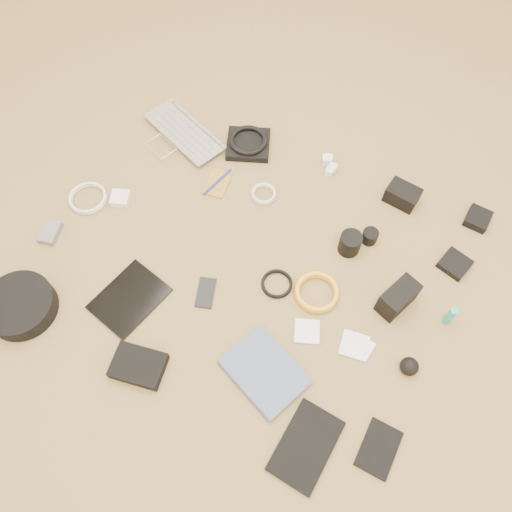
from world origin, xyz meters
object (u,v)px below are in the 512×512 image
at_px(headphone_case, 20,306).
at_px(paperback, 242,391).
at_px(phone, 206,293).
at_px(laptop, 174,140).
at_px(dslr_camera, 402,195).
at_px(tablet, 130,298).

xyz_separation_m(headphone_case, paperback, (0.74, 0.05, -0.02)).
xyz_separation_m(phone, headphone_case, (-0.50, -0.29, 0.03)).
xyz_separation_m(laptop, paperback, (0.64, -0.75, -0.00)).
height_order(phone, headphone_case, headphone_case).
xyz_separation_m(laptop, dslr_camera, (0.86, 0.10, 0.02)).
distance_m(tablet, phone, 0.24).
relative_size(laptop, paperback, 1.48).
distance_m(dslr_camera, paperback, 0.88).
distance_m(laptop, phone, 0.65).
distance_m(tablet, headphone_case, 0.33).
height_order(laptop, headphone_case, headphone_case).
bearing_deg(phone, tablet, -167.65).
bearing_deg(dslr_camera, phone, -117.96).
bearing_deg(phone, dslr_camera, 35.64).
relative_size(phone, headphone_case, 0.48).
bearing_deg(tablet, headphone_case, -134.72).
distance_m(laptop, paperback, 0.99).
bearing_deg(headphone_case, dslr_camera, 42.95).
relative_size(tablet, paperback, 0.96).
relative_size(tablet, headphone_case, 1.02).
height_order(tablet, phone, tablet).
relative_size(headphone_case, paperback, 0.95).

